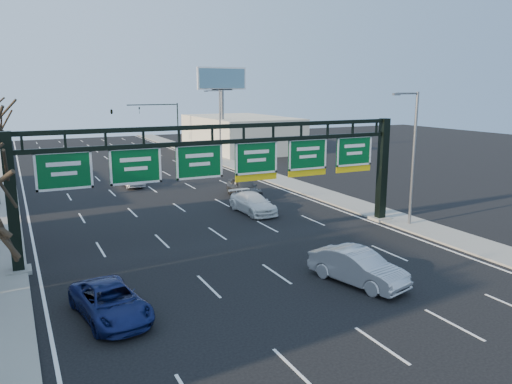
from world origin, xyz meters
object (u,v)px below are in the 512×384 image
sign_gantry (231,167)px  car_white_wagon (253,203)px  car_blue_suv (110,302)px  car_silver_sedan (358,267)px

sign_gantry → car_white_wagon: (4.35, 5.96, -3.90)m
car_blue_suv → car_silver_sedan: bearing=-16.2°
car_silver_sedan → sign_gantry: bearing=92.4°
car_white_wagon → sign_gantry: bearing=-128.3°
sign_gantry → car_silver_sedan: size_ratio=4.92×
sign_gantry → car_silver_sedan: (2.75, -8.81, -3.81)m
sign_gantry → car_blue_suv: bearing=-139.7°
car_blue_suv → car_white_wagon: bearing=37.1°
sign_gantry → car_silver_sedan: sign_gantry is taller
car_blue_suv → car_white_wagon: car_white_wagon is taller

